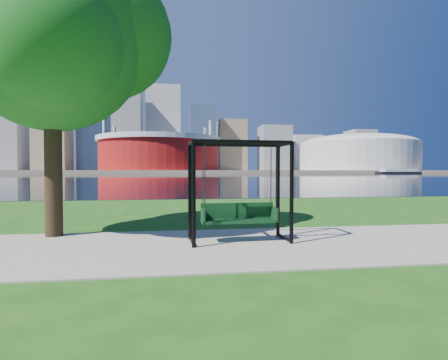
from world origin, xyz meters
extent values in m
plane|color=#1E5114|center=(0.00, 0.00, 0.00)|extent=(900.00, 900.00, 0.00)
cube|color=#9E937F|center=(0.00, -0.50, 0.01)|extent=(120.00, 4.00, 0.03)
cube|color=black|center=(0.00, 102.00, 0.01)|extent=(900.00, 180.00, 0.02)
cube|color=#937F60|center=(0.00, 306.00, 1.00)|extent=(900.00, 228.00, 2.00)
cylinder|color=maroon|center=(-10.00, 235.00, 13.00)|extent=(80.00, 80.00, 22.00)
cylinder|color=silver|center=(-10.00, 235.00, 22.50)|extent=(83.00, 83.00, 3.00)
cylinder|color=silver|center=(22.91, 254.00, 18.00)|extent=(2.00, 2.00, 32.00)
cylinder|color=silver|center=(-42.91, 254.00, 18.00)|extent=(2.00, 2.00, 32.00)
cylinder|color=silver|center=(-42.91, 216.00, 18.00)|extent=(2.00, 2.00, 32.00)
cylinder|color=silver|center=(22.91, 216.00, 18.00)|extent=(2.00, 2.00, 32.00)
cylinder|color=beige|center=(135.00, 235.00, 12.00)|extent=(84.00, 84.00, 20.00)
ellipsoid|color=beige|center=(135.00, 235.00, 21.00)|extent=(84.00, 84.00, 15.12)
cube|color=gray|center=(-140.00, 310.00, 33.00)|extent=(28.00, 28.00, 62.00)
cube|color=#998466|center=(-100.00, 300.00, 46.00)|extent=(26.00, 26.00, 88.00)
cube|color=slate|center=(-70.00, 325.00, 49.50)|extent=(30.00, 24.00, 95.00)
cube|color=gray|center=(-40.00, 305.00, 38.00)|extent=(24.00, 24.00, 72.00)
cube|color=silver|center=(-10.00, 335.00, 42.00)|extent=(32.00, 28.00, 80.00)
cube|color=slate|center=(25.00, 310.00, 31.00)|extent=(22.00, 22.00, 58.00)
cube|color=#998466|center=(55.00, 325.00, 26.00)|extent=(26.00, 26.00, 48.00)
cube|color=gray|center=(95.00, 315.00, 23.00)|extent=(28.00, 24.00, 42.00)
cube|color=silver|center=(135.00, 340.00, 20.00)|extent=(30.00, 26.00, 36.00)
cube|color=gray|center=(185.00, 320.00, 22.00)|extent=(24.00, 24.00, 40.00)
cube|color=#998466|center=(225.00, 335.00, 18.00)|extent=(26.00, 26.00, 32.00)
sphere|color=#998466|center=(-100.00, 300.00, 93.50)|extent=(10.00, 10.00, 10.00)
cylinder|color=black|center=(-0.45, -0.63, 1.12)|extent=(0.09, 0.09, 2.24)
cylinder|color=black|center=(1.69, -0.54, 1.12)|extent=(0.09, 0.09, 2.24)
cylinder|color=black|center=(-0.49, 0.24, 1.12)|extent=(0.09, 0.09, 2.24)
cylinder|color=black|center=(1.65, 0.33, 1.12)|extent=(0.09, 0.09, 2.24)
cylinder|color=black|center=(0.62, -0.59, 2.24)|extent=(2.14, 0.17, 0.09)
cylinder|color=black|center=(0.58, 0.29, 2.24)|extent=(2.14, 0.17, 0.09)
cylinder|color=black|center=(-0.47, -0.20, 2.24)|extent=(0.12, 0.88, 0.09)
cylinder|color=black|center=(-0.47, -0.20, 0.08)|extent=(0.11, 0.88, 0.07)
cylinder|color=black|center=(1.67, -0.11, 2.24)|extent=(0.12, 0.88, 0.09)
cylinder|color=black|center=(1.67, -0.11, 0.08)|extent=(0.11, 0.88, 0.07)
cube|color=black|center=(0.60, -0.15, 0.49)|extent=(1.72, 0.51, 0.06)
cube|color=black|center=(0.59, 0.04, 0.70)|extent=(1.70, 0.12, 0.37)
cube|color=black|center=(-0.22, -0.19, 0.62)|extent=(0.07, 0.44, 0.33)
cube|color=black|center=(1.42, -0.12, 0.62)|extent=(0.07, 0.44, 0.33)
cylinder|color=#303034|center=(-0.19, -0.36, 1.48)|extent=(0.02, 0.02, 1.41)
cylinder|color=#303034|center=(1.41, -0.30, 1.48)|extent=(0.02, 0.02, 1.41)
cylinder|color=#303034|center=(-0.21, 0.00, 1.48)|extent=(0.02, 0.02, 1.41)
cylinder|color=#303034|center=(1.39, 0.06, 1.48)|extent=(0.02, 0.02, 1.41)
cylinder|color=black|center=(-3.76, 1.16, 2.03)|extent=(0.41, 0.41, 4.07)
sphere|color=#19571A|center=(-3.76, 1.16, 4.81)|extent=(4.44, 4.44, 4.44)
sphere|color=#19571A|center=(-2.56, 1.72, 5.18)|extent=(3.33, 3.33, 3.33)
sphere|color=#19571A|center=(-3.39, 0.14, 4.35)|extent=(2.96, 2.96, 2.96)
sphere|color=#19571A|center=(-4.31, 2.27, 5.55)|extent=(3.14, 3.14, 3.14)
cube|color=black|center=(134.03, 185.85, 0.56)|extent=(27.51, 9.15, 1.08)
cube|color=silver|center=(134.03, 185.85, 1.91)|extent=(22.01, 7.41, 1.62)
camera|label=1|loc=(-0.87, -7.85, 1.62)|focal=28.00mm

